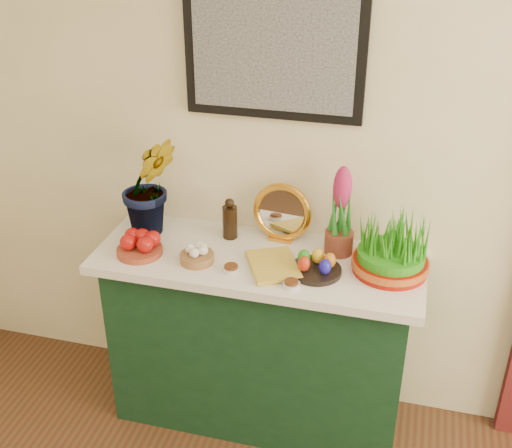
{
  "coord_description": "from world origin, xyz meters",
  "views": [
    {
      "loc": [
        0.27,
        -0.26,
        2.3
      ],
      "look_at": [
        -0.31,
        1.95,
        1.07
      ],
      "focal_mm": 45.0,
      "sensor_mm": 36.0,
      "label": 1
    }
  ],
  "objects_px": {
    "book": "(251,267)",
    "wheatgrass_sabzeh": "(392,247)",
    "sideboard": "(259,342)",
    "hyacinth_green": "(148,170)",
    "mirror": "(282,213)"
  },
  "relations": [
    {
      "from": "book",
      "to": "wheatgrass_sabzeh",
      "type": "xyz_separation_m",
      "value": [
        0.55,
        0.14,
        0.1
      ]
    },
    {
      "from": "book",
      "to": "sideboard",
      "type": "bearing_deg",
      "value": 62.1
    },
    {
      "from": "sideboard",
      "to": "hyacinth_green",
      "type": "bearing_deg",
      "value": 170.66
    },
    {
      "from": "mirror",
      "to": "wheatgrass_sabzeh",
      "type": "bearing_deg",
      "value": -17.06
    },
    {
      "from": "wheatgrass_sabzeh",
      "to": "mirror",
      "type": "bearing_deg",
      "value": 162.94
    },
    {
      "from": "hyacinth_green",
      "to": "mirror",
      "type": "bearing_deg",
      "value": -24.56
    },
    {
      "from": "wheatgrass_sabzeh",
      "to": "hyacinth_green",
      "type": "bearing_deg",
      "value": 176.52
    },
    {
      "from": "hyacinth_green",
      "to": "wheatgrass_sabzeh",
      "type": "height_order",
      "value": "hyacinth_green"
    },
    {
      "from": "mirror",
      "to": "wheatgrass_sabzeh",
      "type": "relative_size",
      "value": 0.86
    },
    {
      "from": "sideboard",
      "to": "book",
      "type": "distance_m",
      "value": 0.5
    },
    {
      "from": "mirror",
      "to": "wheatgrass_sabzeh",
      "type": "xyz_separation_m",
      "value": [
        0.49,
        -0.15,
        -0.02
      ]
    },
    {
      "from": "hyacinth_green",
      "to": "mirror",
      "type": "relative_size",
      "value": 2.25
    },
    {
      "from": "mirror",
      "to": "book",
      "type": "height_order",
      "value": "mirror"
    },
    {
      "from": "hyacinth_green",
      "to": "wheatgrass_sabzeh",
      "type": "relative_size",
      "value": 1.94
    },
    {
      "from": "hyacinth_green",
      "to": "wheatgrass_sabzeh",
      "type": "xyz_separation_m",
      "value": [
        1.06,
        -0.06,
        -0.19
      ]
    }
  ]
}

